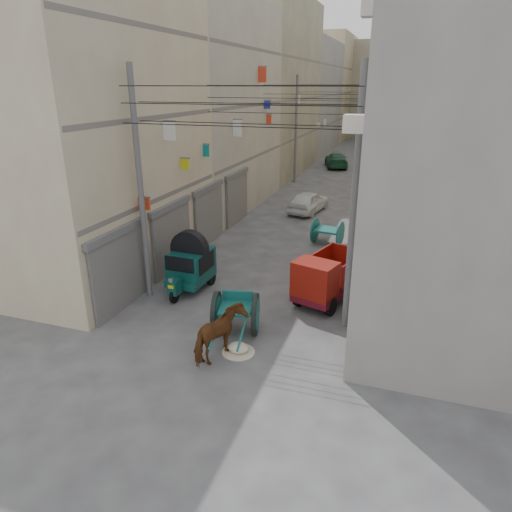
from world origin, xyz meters
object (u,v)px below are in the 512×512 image
at_px(distant_car_grey, 371,164).
at_px(distant_car_green, 336,160).
at_px(horse, 220,335).
at_px(second_cart, 327,231).
at_px(mini_truck, 325,281).
at_px(auto_rickshaw, 190,263).
at_px(distant_car_white, 308,202).
at_px(tonga_cart, 236,312).
at_px(feed_sack, 238,348).

xyz_separation_m(distant_car_grey, distant_car_green, (-3.32, 0.84, 0.09)).
bearing_deg(horse, second_cart, -81.17).
height_order(mini_truck, horse, mini_truck).
relative_size(auto_rickshaw, horse, 1.43).
height_order(mini_truck, distant_car_white, mini_truck).
bearing_deg(auto_rickshaw, horse, -52.24).
xyz_separation_m(auto_rickshaw, mini_truck, (5.02, 0.39, -0.18)).
bearing_deg(tonga_cart, distant_car_white, 81.20).
bearing_deg(distant_car_grey, second_cart, -109.25).
xyz_separation_m(second_cart, horse, (-1.08, -10.87, 0.11)).
xyz_separation_m(mini_truck, distant_car_green, (-4.24, 28.57, -0.20)).
relative_size(auto_rickshaw, distant_car_grey, 0.73).
relative_size(auto_rickshaw, distant_car_white, 0.67).
xyz_separation_m(auto_rickshaw, horse, (2.88, -4.00, -0.29)).
height_order(tonga_cart, second_cart, tonga_cart).
distance_m(horse, distant_car_grey, 32.16).
relative_size(horse, distant_car_grey, 0.51).
bearing_deg(distant_car_white, horse, 103.02).
bearing_deg(horse, tonga_cart, -71.70).
distance_m(auto_rickshaw, tonga_cart, 3.77).
distance_m(mini_truck, distant_car_green, 28.89).
height_order(mini_truck, feed_sack, mini_truck).
bearing_deg(horse, distant_car_green, -71.83).
bearing_deg(horse, distant_car_white, -71.68).
relative_size(feed_sack, distant_car_grey, 0.17).
distance_m(tonga_cart, mini_truck, 3.67).
bearing_deg(tonga_cart, distant_car_green, 81.03).
distance_m(second_cart, distant_car_grey, 21.26).
xyz_separation_m(auto_rickshaw, distant_car_green, (0.78, 28.97, -0.38)).
bearing_deg(auto_rickshaw, second_cart, 62.04).
height_order(mini_truck, second_cart, mini_truck).
bearing_deg(feed_sack, horse, -132.32).
xyz_separation_m(horse, distant_car_green, (-2.10, 32.97, -0.09)).
height_order(horse, distant_car_white, horse).
bearing_deg(distant_car_green, second_cart, 83.42).
xyz_separation_m(auto_rickshaw, distant_car_grey, (4.11, 28.13, -0.47)).
xyz_separation_m(second_cart, distant_car_grey, (0.14, 21.26, -0.07)).
distance_m(second_cart, horse, 10.93).
distance_m(auto_rickshaw, feed_sack, 4.93).
bearing_deg(feed_sack, second_cart, 86.17).
relative_size(tonga_cart, distant_car_grey, 0.89).
xyz_separation_m(feed_sack, distant_car_white, (-1.48, 16.02, 0.49)).
relative_size(feed_sack, horse, 0.34).
bearing_deg(auto_rickshaw, distant_car_white, 83.85).
bearing_deg(distant_car_grey, horse, -111.05).
height_order(auto_rickshaw, distant_car_white, auto_rickshaw).
height_order(mini_truck, distant_car_green, mini_truck).
bearing_deg(second_cart, distant_car_grey, 98.91).
height_order(tonga_cart, mini_truck, mini_truck).
bearing_deg(tonga_cart, distant_car_grey, 74.92).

